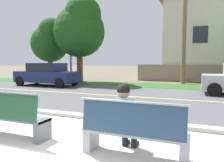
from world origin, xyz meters
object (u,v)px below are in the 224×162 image
at_px(bench_left, 9,117).
at_px(shade_tree_far_left, 50,41).
at_px(bench_right, 133,132).
at_px(streetlamp, 71,25).
at_px(car_navy_near, 47,73).
at_px(seated_person_blue, 125,116).
at_px(shade_tree_left, 80,28).

height_order(bench_left, shade_tree_far_left, shade_tree_far_left).
relative_size(bench_left, shade_tree_far_left, 0.33).
distance_m(bench_right, shade_tree_far_left, 16.43).
relative_size(bench_right, shade_tree_far_left, 0.33).
distance_m(bench_right, streetlamp, 14.37).
bearing_deg(streetlamp, car_navy_near, -97.82).
distance_m(bench_left, seated_person_blue, 2.55).
height_order(bench_left, bench_right, same).
bearing_deg(bench_left, shade_tree_far_left, 124.18).
bearing_deg(bench_left, seated_person_blue, 3.83).
xyz_separation_m(car_navy_near, streetlamp, (0.35, 2.57, 3.61)).
bearing_deg(streetlamp, bench_left, -63.83).
bearing_deg(car_navy_near, bench_left, -55.74).
distance_m(car_navy_near, shade_tree_left, 4.48).
bearing_deg(shade_tree_left, bench_right, -56.30).
relative_size(streetlamp, shade_tree_left, 1.21).
height_order(bench_right, shade_tree_left, shade_tree_left).
height_order(bench_right, car_navy_near, car_navy_near).
xyz_separation_m(car_navy_near, shade_tree_left, (1.01, 2.77, 3.38)).
relative_size(bench_left, bench_right, 1.00).
height_order(bench_right, seated_person_blue, seated_person_blue).
bearing_deg(bench_left, car_navy_near, 124.26).
height_order(car_navy_near, shade_tree_far_left, shade_tree_far_left).
xyz_separation_m(seated_person_blue, shade_tree_left, (-7.33, 11.12, 3.55)).
relative_size(shade_tree_far_left, shade_tree_left, 0.81).
bearing_deg(seated_person_blue, shade_tree_far_left, 132.11).
bearing_deg(seated_person_blue, bench_right, -40.34).
bearing_deg(shade_tree_left, shade_tree_far_left, 168.62).
bearing_deg(seated_person_blue, streetlamp, 126.18).
bearing_deg(car_navy_near, bench_right, -44.93).
bearing_deg(shade_tree_far_left, car_navy_near, -56.03).
xyz_separation_m(bench_right, seated_person_blue, (-0.20, 0.17, 0.22)).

